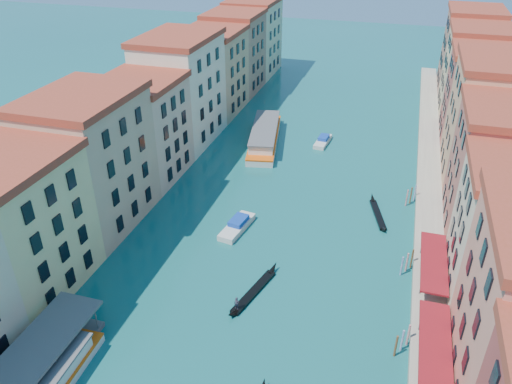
% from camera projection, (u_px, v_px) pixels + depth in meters
% --- Properties ---
extents(left_bank_palazzos, '(12.80, 128.40, 21.00)m').
position_uv_depth(left_bank_palazzos, '(167.00, 104.00, 92.42)').
color(left_bank_palazzos, beige).
rests_on(left_bank_palazzos, ground).
extents(right_bank_palazzos, '(12.80, 128.40, 21.00)m').
position_uv_depth(right_bank_palazzos, '(492.00, 139.00, 78.75)').
color(right_bank_palazzos, maroon).
rests_on(right_bank_palazzos, ground).
extents(quay, '(4.00, 140.00, 1.00)m').
position_uv_depth(quay, '(429.00, 183.00, 85.37)').
color(quay, gray).
rests_on(quay, ground).
extents(restaurant_awnings, '(3.20, 44.55, 3.12)m').
position_uv_depth(restaurant_awnings, '(435.00, 358.00, 49.26)').
color(restaurant_awnings, maroon).
rests_on(restaurant_awnings, ground).
extents(vaporetto_stop, '(5.40, 16.40, 3.65)m').
position_uv_depth(vaporetto_stop, '(39.00, 365.00, 50.41)').
color(vaporetto_stop, '#545457').
rests_on(vaporetto_stop, ground).
extents(mooring_poles_right, '(1.44, 54.24, 3.20)m').
position_uv_depth(mooring_poles_right, '(403.00, 323.00, 55.68)').
color(mooring_poles_right, '#4F361B').
rests_on(mooring_poles_right, ground).
extents(mooring_poles_left, '(0.24, 8.24, 3.20)m').
position_uv_depth(mooring_poles_left, '(18.00, 361.00, 51.10)').
color(mooring_poles_left, '#4F361B').
rests_on(mooring_poles_left, ground).
extents(vaporetto_far, '(9.25, 23.12, 3.36)m').
position_uv_depth(vaporetto_far, '(265.00, 135.00, 100.29)').
color(vaporetto_far, silver).
rests_on(vaporetto_far, ground).
extents(gondola_fore, '(3.89, 11.56, 2.34)m').
position_uv_depth(gondola_fore, '(253.00, 291.00, 61.69)').
color(gondola_fore, black).
rests_on(gondola_fore, ground).
extents(gondola_far, '(3.78, 10.66, 1.54)m').
position_uv_depth(gondola_far, '(378.00, 213.00, 77.28)').
color(gondola_far, black).
rests_on(gondola_far, ground).
extents(motorboat_mid, '(3.59, 8.02, 1.60)m').
position_uv_depth(motorboat_mid, '(237.00, 225.00, 73.82)').
color(motorboat_mid, silver).
rests_on(motorboat_mid, ground).
extents(motorboat_far, '(2.77, 7.01, 1.42)m').
position_uv_depth(motorboat_far, '(323.00, 141.00, 100.41)').
color(motorboat_far, beige).
rests_on(motorboat_far, ground).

